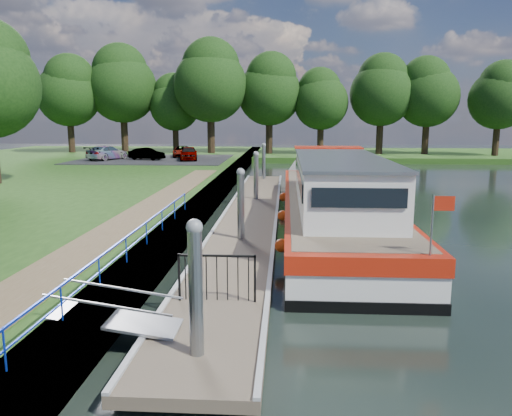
# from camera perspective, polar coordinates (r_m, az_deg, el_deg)

# --- Properties ---
(ground) EXTENTS (160.00, 160.00, 0.00)m
(ground) POSITION_cam_1_polar(r_m,az_deg,el_deg) (10.27, -6.17, -17.00)
(ground) COLOR black
(ground) RESTS_ON ground
(bank_edge) EXTENTS (1.10, 90.00, 0.78)m
(bank_edge) POSITION_cam_1_polar(r_m,az_deg,el_deg) (24.73, -6.25, 0.17)
(bank_edge) COLOR #473D2D
(bank_edge) RESTS_ON ground
(far_bank) EXTENTS (60.00, 18.00, 0.60)m
(far_bank) POSITION_cam_1_polar(r_m,az_deg,el_deg) (62.03, 13.18, 5.94)
(far_bank) COLOR #1F4313
(far_bank) RESTS_ON ground
(footpath) EXTENTS (1.60, 40.00, 0.05)m
(footpath) POSITION_cam_1_polar(r_m,az_deg,el_deg) (18.44, -15.63, -2.32)
(footpath) COLOR brown
(footpath) RESTS_ON riverbank
(carpark) EXTENTS (14.00, 12.00, 0.06)m
(carpark) POSITION_cam_1_polar(r_m,az_deg,el_deg) (48.81, -11.56, 5.49)
(carpark) COLOR black
(carpark) RESTS_ON riverbank
(blue_fence) EXTENTS (0.04, 18.04, 0.72)m
(blue_fence) POSITION_cam_1_polar(r_m,az_deg,el_deg) (13.20, -15.98, -4.99)
(blue_fence) COLOR #0C2DBF
(blue_fence) RESTS_ON riverbank
(pontoon) EXTENTS (2.50, 30.00, 0.56)m
(pontoon) POSITION_cam_1_polar(r_m,az_deg,el_deg) (22.51, -0.69, -1.30)
(pontoon) COLOR brown
(pontoon) RESTS_ON ground
(mooring_piles) EXTENTS (0.30, 27.30, 3.55)m
(mooring_piles) POSITION_cam_1_polar(r_m,az_deg,el_deg) (22.32, -0.69, 1.46)
(mooring_piles) COLOR gray
(mooring_piles) RESTS_ON ground
(gangway) EXTENTS (2.58, 1.00, 0.92)m
(gangway) POSITION_cam_1_polar(r_m,az_deg,el_deg) (10.89, -15.65, -12.08)
(gangway) COLOR #A5A8AD
(gangway) RESTS_ON ground
(gate_panel) EXTENTS (1.85, 0.05, 1.15)m
(gate_panel) POSITION_cam_1_polar(r_m,az_deg,el_deg) (11.85, -4.50, -7.18)
(gate_panel) COLOR black
(gate_panel) RESTS_ON ground
(barge) EXTENTS (4.36, 21.15, 4.78)m
(barge) POSITION_cam_1_polar(r_m,az_deg,el_deg) (22.38, 8.53, 0.87)
(barge) COLOR black
(barge) RESTS_ON ground
(horizon_trees) EXTENTS (54.38, 10.03, 12.87)m
(horizon_trees) POSITION_cam_1_polar(r_m,az_deg,el_deg) (57.86, 0.29, 13.49)
(horizon_trees) COLOR #332316
(horizon_trees) RESTS_ON ground
(car_a) EXTENTS (2.13, 3.98, 1.29)m
(car_a) POSITION_cam_1_polar(r_m,az_deg,el_deg) (46.75, -7.70, 6.23)
(car_a) COLOR #999999
(car_a) RESTS_ON carpark
(car_b) EXTENTS (3.56, 2.06, 1.11)m
(car_b) POSITION_cam_1_polar(r_m,az_deg,el_deg) (47.79, -12.38, 6.06)
(car_b) COLOR #999999
(car_b) RESTS_ON carpark
(car_c) EXTENTS (3.34, 4.87, 1.31)m
(car_c) POSITION_cam_1_polar(r_m,az_deg,el_deg) (48.96, -16.62, 6.09)
(car_c) COLOR #999999
(car_c) RESTS_ON carpark
(car_d) EXTENTS (2.44, 4.17, 1.09)m
(car_d) POSITION_cam_1_polar(r_m,az_deg,el_deg) (50.80, -8.40, 6.41)
(car_d) COLOR #999999
(car_d) RESTS_ON carpark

